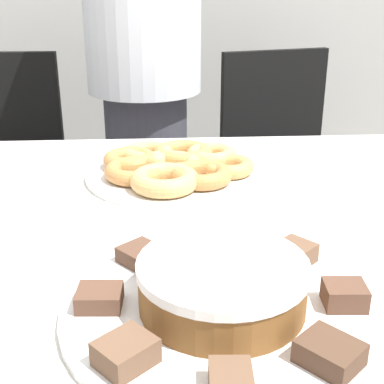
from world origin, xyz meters
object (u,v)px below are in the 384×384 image
object	(u,v)px
office_chair_left	(2,195)
office_chair_right	(287,189)
person_standing	(144,73)
frosted_cake	(222,284)
plate_cake	(222,309)
plate_donuts	(174,174)

from	to	relation	value
office_chair_left	office_chair_right	size ratio (longest dim) A/B	1.00
person_standing	office_chair_right	bearing A→B (deg)	8.05
person_standing	office_chair_left	size ratio (longest dim) A/B	1.82
office_chair_right	frosted_cake	distance (m)	1.31
person_standing	office_chair_left	xyz separation A→B (m)	(-0.50, 0.07, -0.42)
office_chair_left	office_chair_right	bearing A→B (deg)	0.81
frosted_cake	person_standing	bearing A→B (deg)	95.73
office_chair_left	plate_cake	distance (m)	1.39
office_chair_left	plate_donuts	world-z (taller)	office_chair_left
person_standing	plate_cake	xyz separation A→B (m)	(0.11, -1.13, -0.09)
office_chair_right	office_chair_left	bearing A→B (deg)	165.14
person_standing	office_chair_left	distance (m)	0.66
office_chair_right	person_standing	bearing A→B (deg)	173.30
plate_cake	plate_donuts	size ratio (longest dim) A/B	1.08
plate_cake	office_chair_left	bearing A→B (deg)	117.20
office_chair_right	frosted_cake	size ratio (longest dim) A/B	4.31
plate_donuts	person_standing	bearing A→B (deg)	96.18
office_chair_right	plate_cake	size ratio (longest dim) A/B	2.26
office_chair_left	frosted_cake	distance (m)	1.40
person_standing	plate_donuts	world-z (taller)	person_standing
office_chair_left	plate_donuts	distance (m)	0.99
office_chair_left	plate_cake	world-z (taller)	office_chair_left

